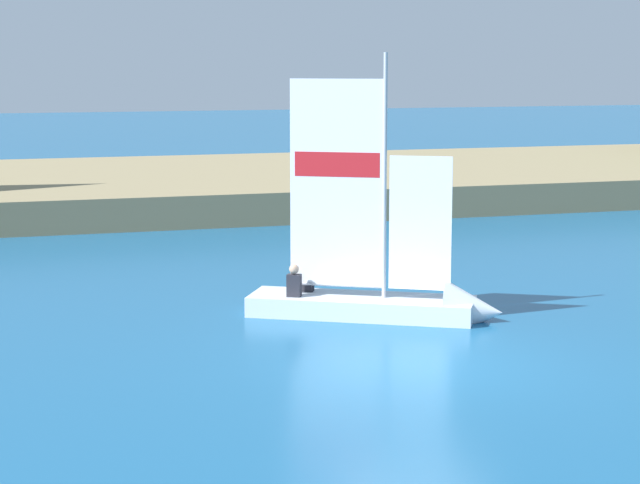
{
  "coord_description": "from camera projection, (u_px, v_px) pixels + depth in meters",
  "views": [
    {
      "loc": [
        -7.45,
        -18.08,
        5.21
      ],
      "look_at": [
        0.17,
        6.33,
        1.2
      ],
      "focal_mm": 65.7,
      "sensor_mm": 36.0,
      "label": 1
    }
  ],
  "objects": [
    {
      "name": "shore_bank",
      "position": [
        167.0,
        187.0,
        43.42
      ],
      "size": [
        80.0,
        15.35,
        1.05
      ],
      "primitive_type": "cube",
      "color": "#897A56",
      "rests_on": "ground"
    },
    {
      "name": "ground_plane",
      "position": [
        420.0,
        366.0,
        20.05
      ],
      "size": [
        200.0,
        200.0,
        0.0
      ],
      "primitive_type": "plane",
      "color": "#195684"
    },
    {
      "name": "sailboat",
      "position": [
        401.0,
        298.0,
        23.72
      ],
      "size": [
        5.11,
        3.68,
        5.74
      ],
      "rotation": [
        0.0,
        0.0,
        -0.52
      ],
      "color": "silver",
      "rests_on": "ground"
    }
  ]
}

